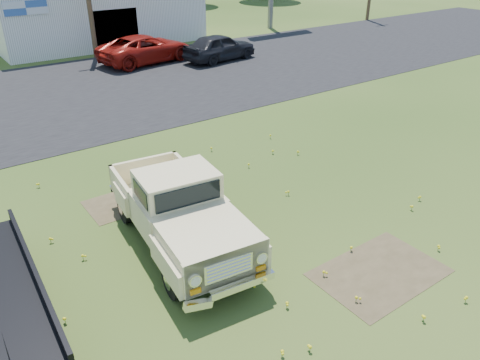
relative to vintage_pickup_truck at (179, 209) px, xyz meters
name	(u,v)px	position (x,y,z in m)	size (l,w,h in m)	color
ground	(251,235)	(1.69, -0.72, -1.02)	(140.00, 140.00, 0.00)	#2A4616
asphalt_lot	(69,95)	(1.69, 14.28, -1.02)	(90.00, 14.00, 0.02)	black
dirt_patch_a	(379,273)	(3.19, -3.72, -1.02)	(3.00, 2.00, 0.01)	#4A3F27
dirt_patch_b	(126,202)	(-0.31, 2.78, -1.02)	(2.20, 1.60, 0.01)	#4A3F27
commercial_building	(94,12)	(7.69, 26.27, 1.08)	(14.20, 8.20, 4.15)	beige
vintage_pickup_truck	(179,209)	(0.00, 0.00, 0.00)	(2.20, 5.64, 2.05)	beige
red_pickup	(146,49)	(7.75, 18.14, -0.20)	(2.74, 5.94, 1.65)	maroon
dark_sedan	(220,47)	(11.72, 15.94, -0.20)	(1.94, 4.81, 1.64)	black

